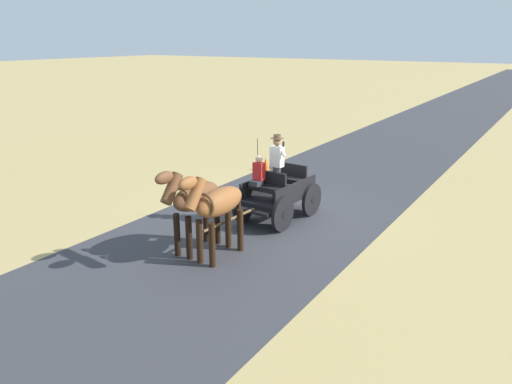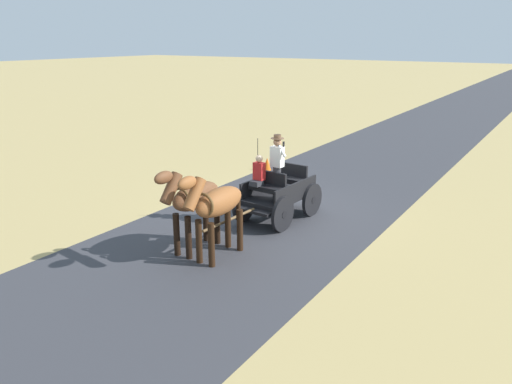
# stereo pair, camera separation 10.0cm
# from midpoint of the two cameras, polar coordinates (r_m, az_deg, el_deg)

# --- Properties ---
(ground_plane) EXTENTS (200.00, 200.00, 0.00)m
(ground_plane) POSITION_cam_midpoint_polar(r_m,az_deg,el_deg) (14.96, 2.58, -2.28)
(ground_plane) COLOR tan
(road_surface) EXTENTS (6.26, 160.00, 0.01)m
(road_surface) POSITION_cam_midpoint_polar(r_m,az_deg,el_deg) (14.96, 2.58, -2.26)
(road_surface) COLOR #38383D
(road_surface) RESTS_ON ground
(horse_drawn_carriage) EXTENTS (1.56, 4.52, 2.50)m
(horse_drawn_carriage) POSITION_cam_midpoint_polar(r_m,az_deg,el_deg) (14.13, 2.20, 0.03)
(horse_drawn_carriage) COLOR black
(horse_drawn_carriage) RESTS_ON ground
(horse_near_side) EXTENTS (0.60, 2.13, 2.21)m
(horse_near_side) POSITION_cam_midpoint_polar(r_m,az_deg,el_deg) (11.47, -4.74, -1.46)
(horse_near_side) COLOR brown
(horse_near_side) RESTS_ON ground
(horse_off_side) EXTENTS (0.58, 2.13, 2.21)m
(horse_off_side) POSITION_cam_midpoint_polar(r_m,az_deg,el_deg) (11.93, -7.35, -0.81)
(horse_off_side) COLOR brown
(horse_off_side) RESTS_ON ground
(traffic_cone) EXTENTS (0.32, 0.32, 0.50)m
(traffic_cone) POSITION_cam_midpoint_polar(r_m,az_deg,el_deg) (19.59, 0.97, 3.22)
(traffic_cone) COLOR orange
(traffic_cone) RESTS_ON ground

